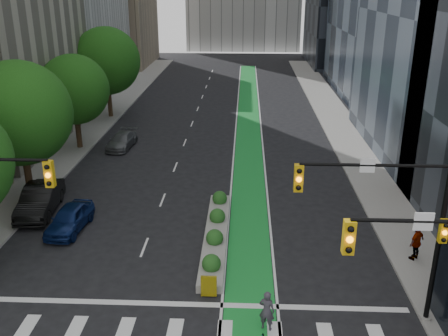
# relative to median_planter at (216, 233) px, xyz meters

# --- Properties ---
(ground) EXTENTS (160.00, 160.00, 0.00)m
(ground) POSITION_rel_median_planter_xyz_m (-1.20, -7.04, -0.37)
(ground) COLOR black
(ground) RESTS_ON ground
(sidewalk_left) EXTENTS (3.60, 90.00, 0.15)m
(sidewalk_left) POSITION_rel_median_planter_xyz_m (-13.00, 17.96, -0.30)
(sidewalk_left) COLOR gray
(sidewalk_left) RESTS_ON ground
(sidewalk_right) EXTENTS (3.60, 90.00, 0.15)m
(sidewalk_right) POSITION_rel_median_planter_xyz_m (10.60, 17.96, -0.30)
(sidewalk_right) COLOR gray
(sidewalk_right) RESTS_ON ground
(bike_lane_paint) EXTENTS (2.20, 70.00, 0.01)m
(bike_lane_paint) POSITION_rel_median_planter_xyz_m (1.80, 22.96, -0.37)
(bike_lane_paint) COLOR #198C33
(bike_lane_paint) RESTS_ON ground
(tree_mid) EXTENTS (6.40, 6.40, 8.78)m
(tree_mid) POSITION_rel_median_planter_xyz_m (-12.20, 4.96, 5.20)
(tree_mid) COLOR black
(tree_mid) RESTS_ON ground
(tree_midfar) EXTENTS (5.60, 5.60, 7.76)m
(tree_midfar) POSITION_rel_median_planter_xyz_m (-12.20, 14.96, 4.57)
(tree_midfar) COLOR black
(tree_midfar) RESTS_ON ground
(tree_far) EXTENTS (6.60, 6.60, 9.00)m
(tree_far) POSITION_rel_median_planter_xyz_m (-12.20, 24.96, 5.32)
(tree_far) COLOR black
(tree_far) RESTS_ON ground
(signal_right) EXTENTS (5.82, 0.51, 7.20)m
(signal_right) POSITION_rel_median_planter_xyz_m (7.47, -6.57, 4.43)
(signal_right) COLOR black
(signal_right) RESTS_ON ground
(median_planter) EXTENTS (1.20, 10.26, 1.10)m
(median_planter) POSITION_rel_median_planter_xyz_m (0.00, 0.00, 0.00)
(median_planter) COLOR gray
(median_planter) RESTS_ON ground
(cyclist) EXTENTS (0.74, 0.61, 1.75)m
(cyclist) POSITION_rel_median_planter_xyz_m (2.46, -7.29, 0.51)
(cyclist) COLOR #3B3640
(cyclist) RESTS_ON ground
(parked_car_left_near) EXTENTS (2.00, 4.22, 1.39)m
(parked_car_left_near) POSITION_rel_median_planter_xyz_m (-8.20, 0.73, 0.32)
(parked_car_left_near) COLOR #0D1E50
(parked_car_left_near) RESTS_ON ground
(parked_car_left_mid) EXTENTS (2.30, 5.26, 1.68)m
(parked_car_left_mid) POSITION_rel_median_planter_xyz_m (-10.70, 2.84, 0.47)
(parked_car_left_mid) COLOR black
(parked_car_left_mid) RESTS_ON ground
(parked_car_left_far) EXTENTS (2.12, 4.42, 1.24)m
(parked_car_left_far) POSITION_rel_median_planter_xyz_m (-8.75, 15.36, 0.25)
(parked_car_left_far) COLOR #535658
(parked_car_left_far) RESTS_ON ground
(pedestrian_far) EXTENTS (1.12, 1.05, 1.86)m
(pedestrian_far) POSITION_rel_median_planter_xyz_m (9.99, -1.84, 0.71)
(pedestrian_far) COLOR gray
(pedestrian_far) RESTS_ON sidewalk_right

